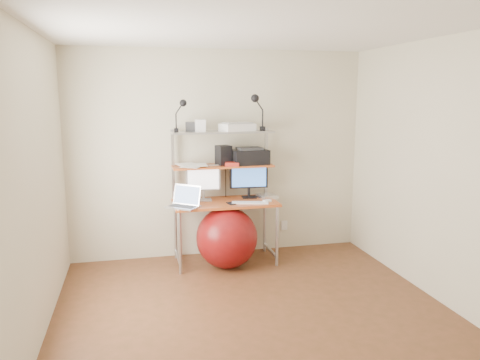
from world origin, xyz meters
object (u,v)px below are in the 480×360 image
at_px(laptop, 185,202).
at_px(printer, 250,156).
at_px(monitor_silver, 203,180).
at_px(monitor_black, 249,179).
at_px(exercise_ball, 227,238).

distance_m(laptop, printer, 0.97).
relative_size(monitor_silver, printer, 1.01).
bearing_deg(monitor_silver, monitor_black, 4.77).
bearing_deg(monitor_black, exercise_ball, -132.79).
distance_m(monitor_black, exercise_ball, 0.77).
relative_size(laptop, printer, 0.98).
height_order(laptop, exercise_ball, laptop).
xyz_separation_m(monitor_black, laptop, (-0.81, -0.30, -0.18)).
distance_m(laptop, exercise_ball, 0.64).
distance_m(monitor_silver, laptop, 0.42).
xyz_separation_m(laptop, exercise_ball, (0.47, -0.01, -0.44)).
relative_size(monitor_silver, laptop, 1.03).
height_order(laptop, printer, printer).
xyz_separation_m(printer, exercise_ball, (-0.34, -0.30, -0.89)).
bearing_deg(printer, monitor_silver, 174.91).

